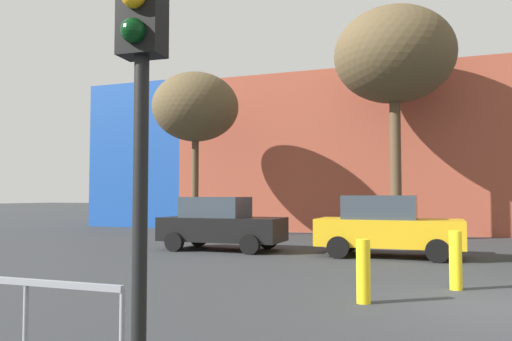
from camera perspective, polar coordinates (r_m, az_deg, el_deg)
ground_plane at (r=9.47m, az=26.67°, el=-13.81°), size 200.00×200.00×0.00m
building_backdrop at (r=31.45m, az=15.56°, el=1.52°), size 35.08×13.64×10.20m
parked_car_0 at (r=17.13m, az=-4.05°, el=-6.06°), size 4.16×2.04×1.80m
parked_car_1 at (r=15.75m, az=14.66°, el=-6.16°), size 4.27×2.09×1.85m
traffic_light_near_left at (r=4.20m, az=-13.06°, el=11.02°), size 0.37×0.37×3.87m
bare_tree_0 at (r=23.51m, az=-6.91°, el=7.12°), size 4.00×4.00×7.56m
bare_tree_1 at (r=22.32m, az=15.48°, el=12.41°), size 5.02×5.02×9.76m
bollard_yellow_0 at (r=8.94m, az=12.15°, el=-11.16°), size 0.24×0.24×1.09m
bollard_yellow_1 at (r=10.72m, az=21.81°, el=-9.48°), size 0.24×0.24×1.15m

